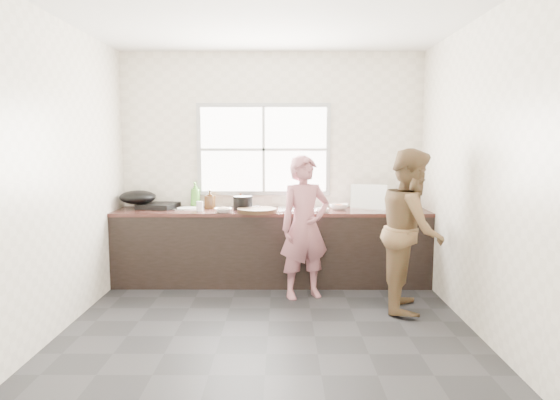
{
  "coord_description": "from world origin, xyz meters",
  "views": [
    {
      "loc": [
        0.12,
        -4.43,
        1.65
      ],
      "look_at": [
        0.1,
        0.65,
        1.05
      ],
      "focal_mm": 32.0,
      "sensor_mm": 36.0,
      "label": 1
    }
  ],
  "objects_px": {
    "woman": "(305,232)",
    "burner": "(158,206)",
    "glass_jar": "(200,206)",
    "dish_rack": "(370,197)",
    "cutting_board": "(257,210)",
    "bowl_mince": "(223,210)",
    "wok": "(138,197)",
    "plate_food": "(187,208)",
    "pot_lid_right": "(181,209)",
    "person_side": "(411,230)",
    "bottle_brown_tall": "(210,200)",
    "pot_lid_left": "(162,208)",
    "bowl_crabs": "(339,207)",
    "bottle_green": "(195,194)",
    "bowl_held": "(322,210)",
    "bottle_brown_short": "(241,201)",
    "black_pot": "(243,203)"
  },
  "relations": [
    {
      "from": "woman",
      "to": "burner",
      "type": "xyz_separation_m",
      "value": [
        -1.7,
        0.67,
        0.19
      ]
    },
    {
      "from": "plate_food",
      "to": "burner",
      "type": "relative_size",
      "value": 0.59
    },
    {
      "from": "bowl_crabs",
      "to": "pot_lid_right",
      "type": "distance_m",
      "value": 1.83
    },
    {
      "from": "cutting_board",
      "to": "bowl_mince",
      "type": "bearing_deg",
      "value": 180.0
    },
    {
      "from": "glass_jar",
      "to": "dish_rack",
      "type": "bearing_deg",
      "value": 3.76
    },
    {
      "from": "plate_food",
      "to": "glass_jar",
      "type": "bearing_deg",
      "value": -41.81
    },
    {
      "from": "cutting_board",
      "to": "black_pot",
      "type": "distance_m",
      "value": 0.27
    },
    {
      "from": "bowl_crabs",
      "to": "bowl_held",
      "type": "bearing_deg",
      "value": -134.04
    },
    {
      "from": "bottle_brown_short",
      "to": "wok",
      "type": "height_order",
      "value": "wok"
    },
    {
      "from": "dish_rack",
      "to": "cutting_board",
      "type": "bearing_deg",
      "value": -155.96
    },
    {
      "from": "cutting_board",
      "to": "plate_food",
      "type": "xyz_separation_m",
      "value": [
        -0.83,
        0.25,
        -0.01
      ]
    },
    {
      "from": "person_side",
      "to": "bowl_crabs",
      "type": "height_order",
      "value": "person_side"
    },
    {
      "from": "bottle_brown_short",
      "to": "black_pot",
      "type": "bearing_deg",
      "value": -79.02
    },
    {
      "from": "black_pot",
      "to": "dish_rack",
      "type": "distance_m",
      "value": 1.47
    },
    {
      "from": "bowl_mince",
      "to": "pot_lid_right",
      "type": "relative_size",
      "value": 0.85
    },
    {
      "from": "plate_food",
      "to": "bottle_green",
      "type": "height_order",
      "value": "bottle_green"
    },
    {
      "from": "bowl_mince",
      "to": "plate_food",
      "type": "height_order",
      "value": "bowl_mince"
    },
    {
      "from": "black_pot",
      "to": "pot_lid_left",
      "type": "distance_m",
      "value": 0.99
    },
    {
      "from": "bowl_held",
      "to": "bowl_crabs",
      "type": "bearing_deg",
      "value": 45.96
    },
    {
      "from": "dish_rack",
      "to": "bowl_crabs",
      "type": "bearing_deg",
      "value": -163.82
    },
    {
      "from": "black_pot",
      "to": "pot_lid_left",
      "type": "bearing_deg",
      "value": 171.26
    },
    {
      "from": "bottle_green",
      "to": "bottle_brown_short",
      "type": "distance_m",
      "value": 0.55
    },
    {
      "from": "bowl_crabs",
      "to": "pot_lid_left",
      "type": "relative_size",
      "value": 0.74
    },
    {
      "from": "bottle_brown_tall",
      "to": "dish_rack",
      "type": "height_order",
      "value": "dish_rack"
    },
    {
      "from": "glass_jar",
      "to": "wok",
      "type": "distance_m",
      "value": 0.78
    },
    {
      "from": "person_side",
      "to": "pot_lid_left",
      "type": "bearing_deg",
      "value": 81.14
    },
    {
      "from": "wok",
      "to": "plate_food",
      "type": "bearing_deg",
      "value": -2.57
    },
    {
      "from": "woman",
      "to": "burner",
      "type": "relative_size",
      "value": 3.51
    },
    {
      "from": "cutting_board",
      "to": "burner",
      "type": "distance_m",
      "value": 1.23
    },
    {
      "from": "bowl_mince",
      "to": "bottle_brown_tall",
      "type": "relative_size",
      "value": 0.96
    },
    {
      "from": "plate_food",
      "to": "dish_rack",
      "type": "relative_size",
      "value": 0.59
    },
    {
      "from": "cutting_board",
      "to": "wok",
      "type": "distance_m",
      "value": 1.44
    },
    {
      "from": "bowl_mince",
      "to": "pot_lid_right",
      "type": "bearing_deg",
      "value": 155.54
    },
    {
      "from": "bottle_brown_short",
      "to": "pot_lid_left",
      "type": "height_order",
      "value": "bottle_brown_short"
    },
    {
      "from": "woman",
      "to": "pot_lid_right",
      "type": "height_order",
      "value": "woman"
    },
    {
      "from": "black_pot",
      "to": "plate_food",
      "type": "xyz_separation_m",
      "value": [
        -0.65,
        0.05,
        -0.07
      ]
    },
    {
      "from": "burner",
      "to": "dish_rack",
      "type": "relative_size",
      "value": 0.99
    },
    {
      "from": "black_pot",
      "to": "glass_jar",
      "type": "distance_m",
      "value": 0.49
    },
    {
      "from": "dish_rack",
      "to": "person_side",
      "type": "bearing_deg",
      "value": -60.93
    },
    {
      "from": "person_side",
      "to": "pot_lid_right",
      "type": "bearing_deg",
      "value": 81.51
    },
    {
      "from": "wok",
      "to": "dish_rack",
      "type": "bearing_deg",
      "value": -1.1
    },
    {
      "from": "pot_lid_right",
      "to": "bowl_crabs",
      "type": "bearing_deg",
      "value": -0.73
    },
    {
      "from": "bowl_held",
      "to": "black_pot",
      "type": "distance_m",
      "value": 0.93
    },
    {
      "from": "dish_rack",
      "to": "pot_lid_left",
      "type": "bearing_deg",
      "value": -168.87
    },
    {
      "from": "bowl_mince",
      "to": "wok",
      "type": "distance_m",
      "value": 1.08
    },
    {
      "from": "bottle_green",
      "to": "bowl_held",
      "type": "bearing_deg",
      "value": -16.4
    },
    {
      "from": "glass_jar",
      "to": "pot_lid_left",
      "type": "bearing_deg",
      "value": 152.47
    },
    {
      "from": "bowl_mince",
      "to": "pot_lid_left",
      "type": "bearing_deg",
      "value": 155.34
    },
    {
      "from": "bowl_held",
      "to": "wok",
      "type": "xyz_separation_m",
      "value": [
        -2.14,
        0.28,
        0.11
      ]
    },
    {
      "from": "bowl_held",
      "to": "black_pot",
      "type": "xyz_separation_m",
      "value": [
        -0.91,
        0.21,
        0.05
      ]
    }
  ]
}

